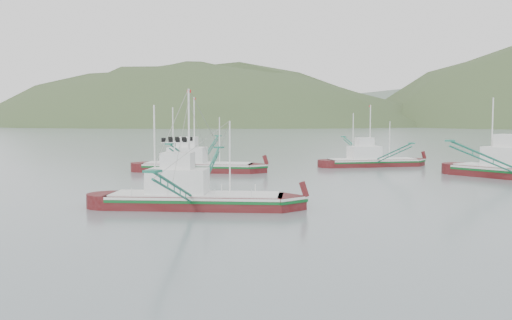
% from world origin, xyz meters
% --- Properties ---
extents(ground, '(1200.00, 1200.00, 0.00)m').
position_xyz_m(ground, '(0.00, 0.00, 0.00)').
color(ground, slate).
rests_on(ground, ground).
extents(main_boat, '(13.30, 22.86, 9.43)m').
position_xyz_m(main_boat, '(-2.73, -0.05, 1.77)').
color(main_boat, '#460B0D').
rests_on(main_boat, ground).
extents(bg_boat_left, '(13.77, 23.85, 9.77)m').
position_xyz_m(bg_boat_left, '(-14.39, 24.97, 1.71)').
color(bg_boat_left, '#460B0D').
rests_on(bg_boat_left, ground).
extents(bg_boat_far, '(15.06, 20.18, 8.93)m').
position_xyz_m(bg_boat_far, '(4.55, 39.92, 1.88)').
color(bg_boat_far, '#460B0D').
rests_on(bg_boat_far, ground).
extents(headland_left, '(448.00, 308.00, 210.00)m').
position_xyz_m(headland_left, '(-180.00, 360.00, 0.00)').
color(headland_left, '#374A26').
rests_on(headland_left, ground).
extents(ridge_distant, '(960.00, 400.00, 240.00)m').
position_xyz_m(ridge_distant, '(30.00, 560.00, 0.00)').
color(ridge_distant, slate).
rests_on(ridge_distant, ground).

